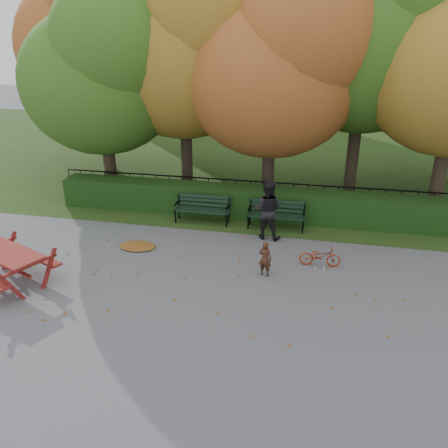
% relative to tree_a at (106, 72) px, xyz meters
% --- Properties ---
extents(ground, '(90.00, 90.00, 0.00)m').
position_rel_tree_a_xyz_m(ground, '(5.19, -5.58, -4.52)').
color(ground, slate).
rests_on(ground, ground).
extents(grass_strip, '(90.00, 90.00, 0.00)m').
position_rel_tree_a_xyz_m(grass_strip, '(5.19, 8.42, -4.52)').
color(grass_strip, '#223815').
rests_on(grass_strip, ground).
extents(building_left, '(10.00, 7.00, 15.00)m').
position_rel_tree_a_xyz_m(building_left, '(-3.81, 20.42, 2.98)').
color(building_left, '#BDAA91').
rests_on(building_left, ground).
extents(building_right, '(9.00, 6.00, 12.00)m').
position_rel_tree_a_xyz_m(building_right, '(13.19, 22.42, 1.48)').
color(building_right, '#BDAA91').
rests_on(building_right, ground).
extents(hedge, '(13.00, 0.90, 1.00)m').
position_rel_tree_a_xyz_m(hedge, '(5.19, -1.08, -4.02)').
color(hedge, black).
rests_on(hedge, ground).
extents(iron_fence, '(14.00, 0.04, 1.02)m').
position_rel_tree_a_xyz_m(iron_fence, '(5.19, -0.28, -3.98)').
color(iron_fence, black).
rests_on(iron_fence, ground).
extents(tree_a, '(5.88, 5.60, 7.48)m').
position_rel_tree_a_xyz_m(tree_a, '(0.00, 0.00, 0.00)').
color(tree_a, '#31221B').
rests_on(tree_a, ground).
extents(tree_b, '(6.72, 6.40, 8.79)m').
position_rel_tree_a_xyz_m(tree_b, '(2.74, 1.17, 0.88)').
color(tree_b, '#31221B').
rests_on(tree_b, ground).
extents(tree_c, '(6.30, 6.00, 8.00)m').
position_rel_tree_a_xyz_m(tree_c, '(6.02, 0.38, 0.30)').
color(tree_c, '#31221B').
rests_on(tree_c, ground).
extents(tree_d, '(7.14, 6.80, 9.58)m').
position_rel_tree_a_xyz_m(tree_d, '(9.07, 1.65, 1.46)').
color(tree_d, '#31221B').
rests_on(tree_d, ground).
extents(tree_f, '(6.93, 6.60, 9.19)m').
position_rel_tree_a_xyz_m(tree_f, '(-1.94, 3.66, 1.17)').
color(tree_f, '#31221B').
rests_on(tree_f, ground).
extents(bench_left, '(1.80, 0.57, 0.88)m').
position_rel_tree_a_xyz_m(bench_left, '(3.89, -1.88, -4.00)').
color(bench_left, black).
rests_on(bench_left, ground).
extents(bench_right, '(1.80, 0.57, 0.88)m').
position_rel_tree_a_xyz_m(bench_right, '(6.29, -1.88, -4.00)').
color(bench_right, black).
rests_on(bench_right, ground).
extents(picnic_table, '(2.44, 2.24, 0.96)m').
position_rel_tree_a_xyz_m(picnic_table, '(0.30, -6.67, -3.86)').
color(picnic_table, maroon).
rests_on(picnic_table, ground).
extents(leaf_pile, '(1.08, 0.76, 0.07)m').
position_rel_tree_a_xyz_m(leaf_pile, '(2.53, -4.13, -4.48)').
color(leaf_pile, brown).
rests_on(leaf_pile, ground).
extents(leaf_scatter, '(9.00, 5.70, 0.01)m').
position_rel_tree_a_xyz_m(leaf_scatter, '(5.19, -5.28, -4.51)').
color(leaf_scatter, brown).
rests_on(leaf_scatter, ground).
extents(child, '(0.38, 0.30, 0.93)m').
position_rel_tree_a_xyz_m(child, '(6.33, -4.97, -4.06)').
color(child, '#422315').
rests_on(child, ground).
extents(adult, '(0.95, 0.78, 1.79)m').
position_rel_tree_a_xyz_m(adult, '(6.08, -2.68, -3.63)').
color(adult, black).
rests_on(adult, ground).
extents(bicycle, '(1.09, 0.44, 0.56)m').
position_rel_tree_a_xyz_m(bicycle, '(7.68, -4.17, -4.24)').
color(bicycle, '#9E2A0E').
rests_on(bicycle, ground).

